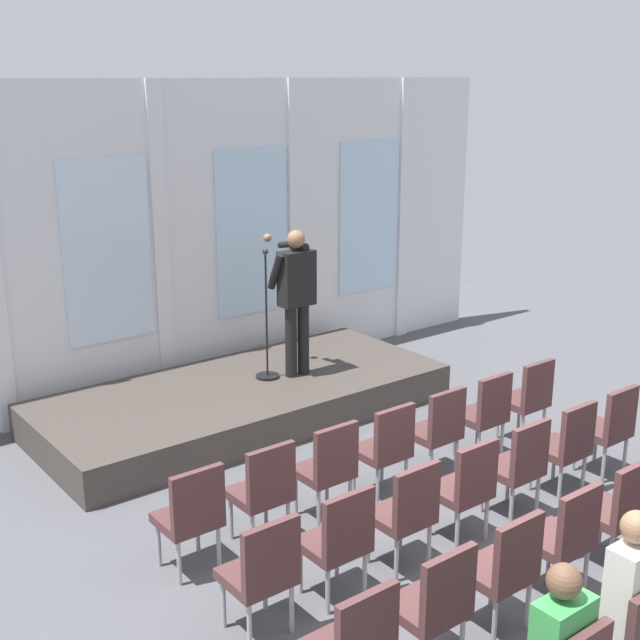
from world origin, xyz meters
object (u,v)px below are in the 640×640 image
Objects in this scene: chair_r0_c3 at (386,445)px; chair_r1_c3 at (466,485)px; chair_r1_c2 at (406,509)px; chair_r1_c5 at (567,443)px; chair_r2_c3 at (565,534)px; chair_r3_c2 at (631,637)px; mic_stand at (267,350)px; chair_r0_c4 at (438,427)px; chair_r1_c0 at (263,569)px; chair_r2_c4 at (618,506)px; chair_r2_c1 at (435,601)px; chair_r0_c1 at (264,487)px; chair_r0_c6 at (528,395)px; chair_r0_c5 at (485,410)px; chair_r0_c0 at (192,512)px; chair_r1_c4 at (519,463)px; chair_r1_c1 at (339,537)px; chair_r1_c6 at (610,425)px; speaker at (296,292)px; audience_r3_c2 at (624,600)px; chair_r2_c2 at (504,565)px; chair_r0_c2 at (328,465)px.

chair_r0_c3 is 1.00m from chair_r1_c3.
chair_r1_c2 is 1.00× the size of chair_r1_c5.
chair_r2_c3 is 1.00× the size of chair_r3_c2.
mic_stand is at bearing 84.29° from chair_r1_c3.
chair_r0_c4 is 1.70m from chair_r1_c2.
chair_r2_c4 is at bearing -20.02° from chair_r1_c0.
chair_r1_c2 is 1.00× the size of chair_r2_c1.
chair_r2_c3 is (1.38, -2.01, 0.00)m from chair_r0_c1.
mic_stand reaches higher than chair_r0_c6.
chair_r0_c5 is at bearing 36.08° from chair_r1_c3.
chair_r0_c0 and chair_r1_c4 have the same top height.
chair_r0_c3 is 1.00× the size of chair_r1_c0.
chair_r0_c4 is 2.30m from chair_r1_c1.
chair_r0_c6 is 1.00× the size of chair_r1_c6.
speaker is at bearing 106.29° from chair_r0_c5.
audience_r3_c2 is at bearing -126.66° from chair_r2_c3.
chair_r2_c4 and chair_r3_c2 have the same top height.
chair_r1_c1 and chair_r2_c2 have the same top height.
chair_r2_c3 is (-1.38, -1.00, 0.00)m from chair_r1_c5.
speaker is at bearing 73.77° from chair_r0_c3.
chair_r0_c5 is 2.88m from chair_r2_c2.
chair_r1_c5 is at bearing -73.54° from mic_stand.
chair_r0_c3 is 2.43m from chair_r2_c1.
audience_r3_c2 is at bearing -136.97° from chair_r1_c5.
chair_r2_c4 is (2.75, -2.01, 0.00)m from chair_r0_c0.
chair_r1_c3 is at bearing -25.91° from chair_r0_c0.
chair_r0_c5 is at bearing 55.55° from chair_r1_c4.
mic_stand reaches higher than chair_r3_c2.
chair_r1_c6 is 1.00× the size of chair_r2_c1.
chair_r1_c6 is at bearing 25.91° from chair_r2_c3.
chair_r3_c2 is at bearing -124.45° from chair_r0_c5.
chair_r0_c5 is 1.00m from chair_r1_c5.
chair_r1_c0 is 1.00× the size of chair_r1_c5.
chair_r1_c0 is at bearing 180.00° from chair_r1_c4.
chair_r1_c5 is at bearing -90.00° from chair_r0_c5.
chair_r3_c2 is (0.00, -2.01, 0.00)m from chair_r1_c2.
chair_r2_c1 is at bearing 180.00° from chair_r2_c3.
chair_r0_c3 and chair_r3_c2 have the same top height.
chair_r0_c0 is 2.06m from chair_r0_c3.
chair_r0_c5 and chair_r2_c2 have the same top height.
chair_r0_c2 is 1.70m from chair_r1_c4.
chair_r0_c6 is (2.75, 0.00, 0.00)m from chair_r0_c2.
chair_r0_c2 and chair_r0_c5 have the same top height.
chair_r0_c1 is at bearing 0.00° from chair_r0_c0.
chair_r0_c1 and chair_r1_c6 have the same top height.
chair_r0_c0 is 3.31m from chair_r3_c2.
chair_r1_c4 is at bearing 0.00° from chair_r1_c3.
chair_r1_c0 is (-0.69, -1.00, 0.00)m from chair_r0_c1.
chair_r1_c6 and chair_r2_c4 have the same top height.
chair_r1_c3 is at bearing -101.54° from speaker.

